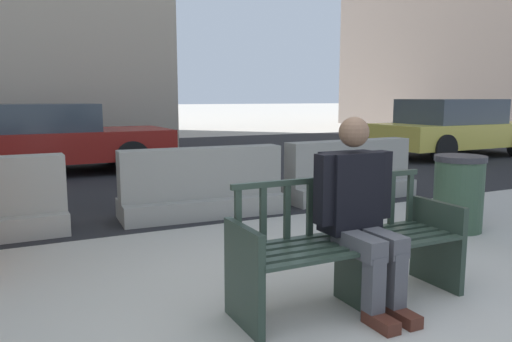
{
  "coord_description": "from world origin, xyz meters",
  "views": [
    {
      "loc": [
        -1.87,
        -2.52,
        1.45
      ],
      "look_at": [
        0.2,
        1.7,
        0.75
      ],
      "focal_mm": 35.0,
      "sensor_mm": 36.0,
      "label": 1
    }
  ],
  "objects_px": {
    "jersey_barrier_right": "(349,175)",
    "car_taxi_near": "(453,128)",
    "jersey_barrier_centre": "(202,188)",
    "street_bench": "(348,248)",
    "car_sedan_mid": "(41,139)",
    "trash_bin": "(459,193)",
    "seated_person": "(359,209)"
  },
  "relations": [
    {
      "from": "street_bench",
      "to": "jersey_barrier_centre",
      "type": "xyz_separation_m",
      "value": [
        -0.01,
        2.95,
        -0.06
      ]
    },
    {
      "from": "street_bench",
      "to": "car_sedan_mid",
      "type": "distance_m",
      "value": 7.62
    },
    {
      "from": "street_bench",
      "to": "car_taxi_near",
      "type": "bearing_deg",
      "value": 38.63
    },
    {
      "from": "street_bench",
      "to": "car_sedan_mid",
      "type": "xyz_separation_m",
      "value": [
        -1.59,
        7.44,
        0.27
      ]
    },
    {
      "from": "car_sedan_mid",
      "to": "trash_bin",
      "type": "distance_m",
      "value": 7.45
    },
    {
      "from": "seated_person",
      "to": "trash_bin",
      "type": "distance_m",
      "value": 2.51
    },
    {
      "from": "seated_person",
      "to": "trash_bin",
      "type": "height_order",
      "value": "seated_person"
    },
    {
      "from": "car_taxi_near",
      "to": "trash_bin",
      "type": "relative_size",
      "value": 5.05
    },
    {
      "from": "jersey_barrier_right",
      "to": "car_taxi_near",
      "type": "xyz_separation_m",
      "value": [
        5.44,
        3.12,
        0.37
      ]
    },
    {
      "from": "car_taxi_near",
      "to": "car_sedan_mid",
      "type": "height_order",
      "value": "car_taxi_near"
    },
    {
      "from": "seated_person",
      "to": "jersey_barrier_centre",
      "type": "bearing_deg",
      "value": 90.94
    },
    {
      "from": "seated_person",
      "to": "car_taxi_near",
      "type": "distance_m",
      "value": 9.85
    },
    {
      "from": "trash_bin",
      "to": "seated_person",
      "type": "bearing_deg",
      "value": -153.1
    },
    {
      "from": "jersey_barrier_right",
      "to": "trash_bin",
      "type": "distance_m",
      "value": 1.96
    },
    {
      "from": "street_bench",
      "to": "car_taxi_near",
      "type": "relative_size",
      "value": 0.41
    },
    {
      "from": "street_bench",
      "to": "trash_bin",
      "type": "relative_size",
      "value": 2.05
    },
    {
      "from": "car_taxi_near",
      "to": "car_sedan_mid",
      "type": "relative_size",
      "value": 0.88
    },
    {
      "from": "car_taxi_near",
      "to": "jersey_barrier_centre",
      "type": "bearing_deg",
      "value": -157.47
    },
    {
      "from": "jersey_barrier_centre",
      "to": "jersey_barrier_right",
      "type": "distance_m",
      "value": 2.26
    },
    {
      "from": "jersey_barrier_centre",
      "to": "street_bench",
      "type": "bearing_deg",
      "value": -89.79
    },
    {
      "from": "car_sedan_mid",
      "to": "trash_bin",
      "type": "xyz_separation_m",
      "value": [
        3.85,
        -6.37,
        -0.26
      ]
    },
    {
      "from": "street_bench",
      "to": "jersey_barrier_right",
      "type": "distance_m",
      "value": 3.77
    },
    {
      "from": "seated_person",
      "to": "jersey_barrier_right",
      "type": "height_order",
      "value": "seated_person"
    },
    {
      "from": "street_bench",
      "to": "car_sedan_mid",
      "type": "relative_size",
      "value": 0.36
    },
    {
      "from": "jersey_barrier_right",
      "to": "car_sedan_mid",
      "type": "distance_m",
      "value": 5.86
    },
    {
      "from": "seated_person",
      "to": "jersey_barrier_centre",
      "type": "relative_size",
      "value": 0.65
    },
    {
      "from": "jersey_barrier_right",
      "to": "car_taxi_near",
      "type": "height_order",
      "value": "car_taxi_near"
    },
    {
      "from": "jersey_barrier_centre",
      "to": "car_sedan_mid",
      "type": "height_order",
      "value": "car_sedan_mid"
    },
    {
      "from": "trash_bin",
      "to": "car_taxi_near",
      "type": "bearing_deg",
      "value": 43.07
    },
    {
      "from": "jersey_barrier_right",
      "to": "car_sedan_mid",
      "type": "height_order",
      "value": "car_sedan_mid"
    },
    {
      "from": "car_taxi_near",
      "to": "trash_bin",
      "type": "height_order",
      "value": "car_taxi_near"
    },
    {
      "from": "seated_person",
      "to": "trash_bin",
      "type": "bearing_deg",
      "value": 26.9
    }
  ]
}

